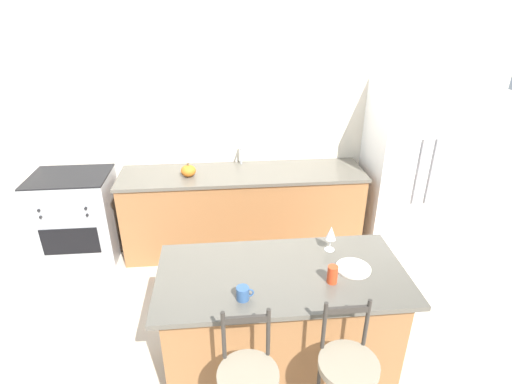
{
  "coord_description": "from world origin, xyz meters",
  "views": [
    {
      "loc": [
        -0.22,
        -3.54,
        2.59
      ],
      "look_at": [
        0.06,
        -0.49,
        1.1
      ],
      "focal_mm": 28.0,
      "sensor_mm": 36.0,
      "label": 1
    }
  ],
  "objects_px": {
    "dinner_plate": "(353,268)",
    "wine_glass": "(331,233)",
    "refrigerator": "(407,167)",
    "oven_range": "(77,216)",
    "coffee_mug": "(243,293)",
    "tumbler_cup": "(332,274)",
    "bar_stool_far": "(346,380)",
    "pumpkin_decoration": "(188,171)"
  },
  "relations": [
    {
      "from": "pumpkin_decoration",
      "to": "dinner_plate",
      "type": "bearing_deg",
      "value": -53.7
    },
    {
      "from": "tumbler_cup",
      "to": "bar_stool_far",
      "type": "bearing_deg",
      "value": -93.18
    },
    {
      "from": "refrigerator",
      "to": "coffee_mug",
      "type": "distance_m",
      "value": 2.74
    },
    {
      "from": "oven_range",
      "to": "dinner_plate",
      "type": "height_order",
      "value": "oven_range"
    },
    {
      "from": "bar_stool_far",
      "to": "pumpkin_decoration",
      "type": "xyz_separation_m",
      "value": [
        -1.01,
        2.31,
        0.39
      ]
    },
    {
      "from": "dinner_plate",
      "to": "coffee_mug",
      "type": "distance_m",
      "value": 0.82
    },
    {
      "from": "oven_range",
      "to": "dinner_plate",
      "type": "relative_size",
      "value": 3.92
    },
    {
      "from": "dinner_plate",
      "to": "tumbler_cup",
      "type": "relative_size",
      "value": 1.96
    },
    {
      "from": "coffee_mug",
      "to": "wine_glass",
      "type": "bearing_deg",
      "value": 35.47
    },
    {
      "from": "bar_stool_far",
      "to": "pumpkin_decoration",
      "type": "height_order",
      "value": "bar_stool_far"
    },
    {
      "from": "dinner_plate",
      "to": "wine_glass",
      "type": "xyz_separation_m",
      "value": [
        -0.1,
        0.25,
        0.13
      ]
    },
    {
      "from": "dinner_plate",
      "to": "pumpkin_decoration",
      "type": "xyz_separation_m",
      "value": [
        -1.23,
        1.67,
        0.08
      ]
    },
    {
      "from": "coffee_mug",
      "to": "dinner_plate",
      "type": "bearing_deg",
      "value": 16.77
    },
    {
      "from": "refrigerator",
      "to": "wine_glass",
      "type": "bearing_deg",
      "value": -130.82
    },
    {
      "from": "coffee_mug",
      "to": "refrigerator",
      "type": "bearing_deg",
      "value": 45.05
    },
    {
      "from": "tumbler_cup",
      "to": "pumpkin_decoration",
      "type": "distance_m",
      "value": 2.07
    },
    {
      "from": "dinner_plate",
      "to": "pumpkin_decoration",
      "type": "bearing_deg",
      "value": 126.3
    },
    {
      "from": "refrigerator",
      "to": "dinner_plate",
      "type": "distance_m",
      "value": 2.06
    },
    {
      "from": "dinner_plate",
      "to": "wine_glass",
      "type": "bearing_deg",
      "value": 112.68
    },
    {
      "from": "bar_stool_far",
      "to": "wine_glass",
      "type": "xyz_separation_m",
      "value": [
        0.11,
        0.89,
        0.44
      ]
    },
    {
      "from": "refrigerator",
      "to": "tumbler_cup",
      "type": "distance_m",
      "value": 2.27
    },
    {
      "from": "dinner_plate",
      "to": "refrigerator",
      "type": "bearing_deg",
      "value": 55.87
    },
    {
      "from": "bar_stool_far",
      "to": "dinner_plate",
      "type": "distance_m",
      "value": 0.74
    },
    {
      "from": "refrigerator",
      "to": "dinner_plate",
      "type": "xyz_separation_m",
      "value": [
        -1.16,
        -1.7,
        -0.01
      ]
    },
    {
      "from": "dinner_plate",
      "to": "wine_glass",
      "type": "relative_size",
      "value": 1.22
    },
    {
      "from": "refrigerator",
      "to": "dinner_plate",
      "type": "bearing_deg",
      "value": -124.13
    },
    {
      "from": "wine_glass",
      "to": "coffee_mug",
      "type": "bearing_deg",
      "value": -144.53
    },
    {
      "from": "refrigerator",
      "to": "bar_stool_far",
      "type": "distance_m",
      "value": 2.73
    },
    {
      "from": "oven_range",
      "to": "bar_stool_far",
      "type": "xyz_separation_m",
      "value": [
        2.24,
        -2.38,
        0.13
      ]
    },
    {
      "from": "coffee_mug",
      "to": "pumpkin_decoration",
      "type": "relative_size",
      "value": 0.72
    },
    {
      "from": "tumbler_cup",
      "to": "pumpkin_decoration",
      "type": "height_order",
      "value": "pumpkin_decoration"
    },
    {
      "from": "bar_stool_far",
      "to": "tumbler_cup",
      "type": "bearing_deg",
      "value": 86.82
    },
    {
      "from": "coffee_mug",
      "to": "tumbler_cup",
      "type": "height_order",
      "value": "tumbler_cup"
    },
    {
      "from": "oven_range",
      "to": "coffee_mug",
      "type": "height_order",
      "value": "coffee_mug"
    },
    {
      "from": "dinner_plate",
      "to": "wine_glass",
      "type": "height_order",
      "value": "wine_glass"
    },
    {
      "from": "refrigerator",
      "to": "pumpkin_decoration",
      "type": "bearing_deg",
      "value": -179.13
    },
    {
      "from": "oven_range",
      "to": "pumpkin_decoration",
      "type": "height_order",
      "value": "pumpkin_decoration"
    },
    {
      "from": "oven_range",
      "to": "tumbler_cup",
      "type": "bearing_deg",
      "value": -39.43
    },
    {
      "from": "bar_stool_far",
      "to": "wine_glass",
      "type": "bearing_deg",
      "value": 82.84
    },
    {
      "from": "bar_stool_far",
      "to": "wine_glass",
      "type": "distance_m",
      "value": 1.0
    },
    {
      "from": "oven_range",
      "to": "coffee_mug",
      "type": "xyz_separation_m",
      "value": [
        1.67,
        -1.97,
        0.47
      ]
    },
    {
      "from": "pumpkin_decoration",
      "to": "bar_stool_far",
      "type": "bearing_deg",
      "value": -66.37
    }
  ]
}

